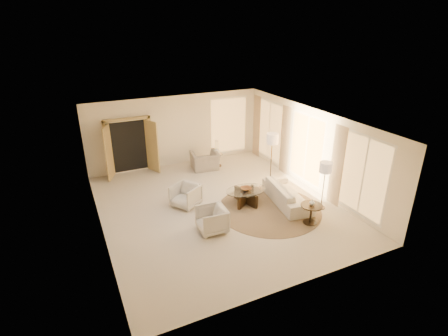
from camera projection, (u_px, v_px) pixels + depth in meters
name	position (u px, v px, depth m)	size (l,w,h in m)	color
room	(218.00, 166.00, 10.54)	(7.04, 8.04, 2.83)	beige
windows_right	(308.00, 150.00, 11.99)	(0.10, 6.40, 2.40)	#ECB15E
window_back_corner	(229.00, 126.00, 14.75)	(1.70, 0.10, 2.40)	#ECB15E
curtains_right	(291.00, 144.00, 12.74)	(0.06, 5.20, 2.60)	tan
french_doors	(130.00, 147.00, 13.10)	(1.95, 0.66, 2.16)	tan
area_rug	(269.00, 209.00, 10.90)	(3.22, 3.22, 0.01)	#413122
sofa	(287.00, 194.00, 11.19)	(2.19, 0.85, 0.64)	beige
armchair_left	(186.00, 194.00, 10.98)	(0.77, 0.72, 0.79)	beige
armchair_right	(212.00, 218.00, 9.65)	(0.77, 0.72, 0.79)	beige
accent_chair	(205.00, 158.00, 13.71)	(1.05, 0.68, 0.92)	gray
coffee_table	(246.00, 195.00, 11.15)	(1.69, 1.69, 0.49)	black
end_table	(311.00, 211.00, 10.02)	(0.63, 0.63, 0.59)	black
side_table	(217.00, 158.00, 14.04)	(0.46, 0.46, 0.53)	#2F241A
floor_lamp_near	(272.00, 141.00, 12.37)	(0.43, 0.43, 1.78)	#2F241A
floor_lamp_far	(325.00, 169.00, 10.49)	(0.37, 0.37, 1.54)	#2F241A
bowl	(246.00, 189.00, 11.06)	(0.33, 0.33, 0.08)	brown
end_vase	(312.00, 202.00, 9.91)	(0.17, 0.17, 0.18)	silver
side_vase	(217.00, 151.00, 13.91)	(0.25, 0.25, 0.27)	silver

